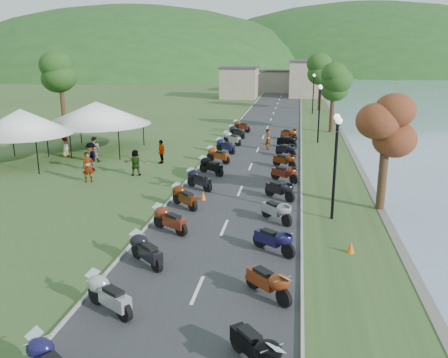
{
  "coord_description": "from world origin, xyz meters",
  "views": [
    {
      "loc": [
        3.16,
        -4.34,
        7.95
      ],
      "look_at": [
        -0.61,
        19.81,
        1.3
      ],
      "focal_mm": 38.0,
      "sensor_mm": 36.0,
      "label": 1
    }
  ],
  "objects_px": {
    "vendor_tent_main": "(98,126)",
    "pedestrian_c": "(92,171)",
    "pedestrian_a": "(89,182)",
    "pedestrian_b": "(95,162)"
  },
  "relations": [
    {
      "from": "vendor_tent_main",
      "to": "pedestrian_c",
      "type": "xyz_separation_m",
      "value": [
        2.31,
        -6.56,
        -2.0
      ]
    },
    {
      "from": "vendor_tent_main",
      "to": "pedestrian_a",
      "type": "bearing_deg",
      "value": -70.37
    },
    {
      "from": "vendor_tent_main",
      "to": "pedestrian_b",
      "type": "xyz_separation_m",
      "value": [
        1.34,
        -3.9,
        -2.0
      ]
    },
    {
      "from": "vendor_tent_main",
      "to": "pedestrian_a",
      "type": "distance_m",
      "value": 10.01
    },
    {
      "from": "pedestrian_b",
      "to": "pedestrian_c",
      "type": "bearing_deg",
      "value": 104.41
    },
    {
      "from": "pedestrian_b",
      "to": "pedestrian_c",
      "type": "height_order",
      "value": "pedestrian_c"
    },
    {
      "from": "pedestrian_b",
      "to": "vendor_tent_main",
      "type": "bearing_deg",
      "value": -76.71
    },
    {
      "from": "pedestrian_b",
      "to": "pedestrian_c",
      "type": "relative_size",
      "value": 0.95
    },
    {
      "from": "vendor_tent_main",
      "to": "pedestrian_a",
      "type": "relative_size",
      "value": 3.0
    },
    {
      "from": "vendor_tent_main",
      "to": "pedestrian_b",
      "type": "relative_size",
      "value": 3.08
    }
  ]
}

